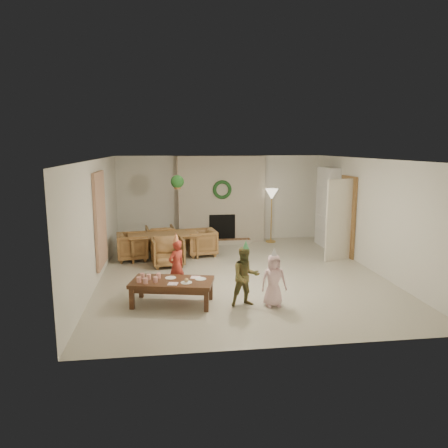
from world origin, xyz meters
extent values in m
plane|color=#B7B29E|center=(0.00, 0.00, 0.00)|extent=(7.00, 7.00, 0.00)
plane|color=white|center=(0.00, 0.00, 2.50)|extent=(7.00, 7.00, 0.00)
plane|color=silver|center=(0.00, 3.50, 1.25)|extent=(7.00, 0.00, 7.00)
plane|color=silver|center=(0.00, -3.50, 1.25)|extent=(7.00, 0.00, 7.00)
plane|color=silver|center=(-3.00, 0.00, 1.25)|extent=(0.00, 7.00, 7.00)
plane|color=silver|center=(3.00, 0.00, 1.25)|extent=(0.00, 7.00, 7.00)
cube|color=#4F1815|center=(0.00, 3.30, 1.25)|extent=(2.50, 0.40, 2.50)
cube|color=brown|center=(0.00, 2.95, 0.06)|extent=(1.60, 0.30, 0.12)
cube|color=black|center=(0.00, 3.12, 0.45)|extent=(0.75, 0.12, 0.75)
torus|color=#19431D|center=(0.00, 3.07, 1.55)|extent=(0.54, 0.10, 0.54)
cylinder|color=gold|center=(1.43, 3.00, 0.02)|extent=(0.29, 0.29, 0.03)
cylinder|color=gold|center=(1.43, 3.00, 0.73)|extent=(0.03, 0.03, 1.41)
cone|color=beige|center=(1.43, 3.00, 1.41)|extent=(0.38, 0.38, 0.31)
cube|color=white|center=(2.84, 2.30, 1.10)|extent=(0.30, 1.00, 2.20)
cube|color=white|center=(2.82, 2.30, 0.45)|extent=(0.30, 0.92, 0.03)
cube|color=white|center=(2.82, 2.30, 0.85)|extent=(0.30, 0.92, 0.03)
cube|color=white|center=(2.82, 2.30, 1.25)|extent=(0.30, 0.92, 0.03)
cube|color=white|center=(2.82, 2.30, 1.65)|extent=(0.30, 0.92, 0.03)
cube|color=maroon|center=(2.80, 2.15, 0.59)|extent=(0.20, 0.40, 0.24)
cube|color=navy|center=(2.80, 2.35, 0.99)|extent=(0.20, 0.44, 0.24)
cube|color=gold|center=(2.80, 2.20, 1.38)|extent=(0.20, 0.36, 0.22)
cube|color=brown|center=(2.96, 1.20, 1.02)|extent=(0.05, 0.86, 2.04)
cube|color=beige|center=(2.58, 0.82, 1.00)|extent=(0.77, 0.32, 2.00)
cube|color=beige|center=(-2.96, 0.20, 1.25)|extent=(0.06, 1.20, 2.00)
imported|color=brown|center=(-1.67, 1.60, 0.31)|extent=(1.85, 1.19, 0.61)
imported|color=brown|center=(-1.57, 0.84, 0.34)|extent=(0.81, 0.83, 0.68)
imported|color=brown|center=(-1.77, 2.35, 0.34)|extent=(0.81, 0.83, 0.68)
imported|color=brown|center=(-2.43, 1.50, 0.34)|extent=(0.83, 0.81, 0.68)
imported|color=brown|center=(-0.72, 1.72, 0.34)|extent=(0.83, 0.81, 0.68)
cylinder|color=tan|center=(-1.30, 1.50, 2.15)|extent=(0.01, 0.01, 0.70)
cylinder|color=#935C2F|center=(-1.30, 1.50, 1.80)|extent=(0.16, 0.16, 0.12)
sphere|color=#184A19|center=(-1.30, 1.50, 1.92)|extent=(0.32, 0.32, 0.32)
cube|color=#4F2E1A|center=(-1.49, -1.63, 0.41)|extent=(1.55, 1.01, 0.07)
cube|color=#4F2E1A|center=(-1.49, -1.63, 0.33)|extent=(1.42, 0.87, 0.09)
cube|color=#4F2E1A|center=(-2.19, -1.77, 0.19)|extent=(0.09, 0.09, 0.37)
cube|color=#4F2E1A|center=(-0.92, -2.06, 0.19)|extent=(0.09, 0.09, 0.37)
cube|color=#4F2E1A|center=(-2.06, -1.21, 0.19)|extent=(0.09, 0.09, 0.37)
cube|color=#4F2E1A|center=(-0.80, -1.49, 0.19)|extent=(0.09, 0.09, 0.37)
cylinder|color=white|center=(-2.06, -1.67, 0.49)|extent=(0.09, 0.09, 0.10)
cylinder|color=white|center=(-2.02, -1.46, 0.49)|extent=(0.09, 0.09, 0.10)
cylinder|color=white|center=(-1.95, -1.76, 0.49)|extent=(0.09, 0.09, 0.10)
cylinder|color=white|center=(-1.90, -1.54, 0.49)|extent=(0.09, 0.09, 0.10)
cylinder|color=white|center=(-1.78, -1.70, 0.49)|extent=(0.09, 0.09, 0.10)
cylinder|color=white|center=(-1.73, -1.49, 0.49)|extent=(0.09, 0.09, 0.10)
cylinder|color=white|center=(-1.52, -1.49, 0.44)|extent=(0.24, 0.24, 0.01)
cylinder|color=white|center=(-1.25, -1.80, 0.44)|extent=(0.24, 0.24, 0.01)
cylinder|color=white|center=(-0.99, -1.63, 0.44)|extent=(0.24, 0.24, 0.01)
sphere|color=tan|center=(-1.25, -1.80, 0.49)|extent=(0.09, 0.09, 0.08)
cube|color=#FBB9D3|center=(-1.48, -1.84, 0.44)|extent=(0.20, 0.20, 0.01)
cube|color=#FBB9D3|center=(-1.07, -1.52, 0.44)|extent=(0.20, 0.20, 0.01)
imported|color=#B13325|center=(-1.40, -0.98, 0.51)|extent=(0.44, 0.43, 1.02)
cone|color=#EDC34F|center=(-1.40, -0.98, 1.06)|extent=(0.18, 0.18, 0.19)
imported|color=brown|center=(-0.22, -1.87, 0.53)|extent=(0.57, 0.47, 1.06)
cone|color=#51BE6C|center=(-0.22, -1.87, 1.09)|extent=(0.15, 0.15, 0.17)
imported|color=#F9C7CE|center=(0.27, -1.94, 0.46)|extent=(0.46, 0.31, 0.92)
cone|color=silver|center=(0.27, -1.94, 0.96)|extent=(0.13, 0.13, 0.17)
camera|label=1|loc=(-1.51, -8.83, 2.77)|focal=33.89mm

